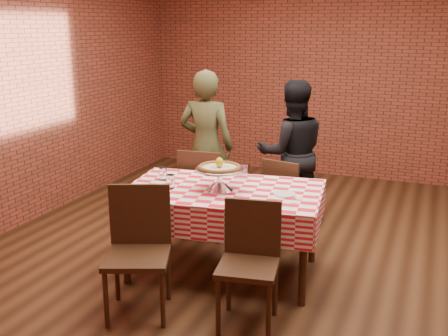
{
  "coord_description": "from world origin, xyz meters",
  "views": [
    {
      "loc": [
        1.28,
        -4.39,
        2.09
      ],
      "look_at": [
        -0.34,
        -0.38,
        0.92
      ],
      "focal_mm": 42.83,
      "sensor_mm": 36.0,
      "label": 1
    }
  ],
  "objects_px": {
    "water_glass_left": "(170,181)",
    "condiment_caddy": "(243,171)",
    "chair_far_right": "(287,200)",
    "diner_black": "(292,153)",
    "chair_near_left": "(137,255)",
    "chair_far_left": "(206,192)",
    "pizza_stand": "(219,179)",
    "diner_olive": "(206,146)",
    "table": "(223,231)",
    "pizza": "(219,168)",
    "water_glass_right": "(163,174)",
    "chair_near_right": "(248,268)"
  },
  "relations": [
    {
      "from": "condiment_caddy",
      "to": "chair_near_left",
      "type": "bearing_deg",
      "value": -113.38
    },
    {
      "from": "pizza_stand",
      "to": "diner_olive",
      "type": "height_order",
      "value": "diner_olive"
    },
    {
      "from": "pizza_stand",
      "to": "condiment_caddy",
      "type": "xyz_separation_m",
      "value": [
        0.07,
        0.38,
        -0.02
      ]
    },
    {
      "from": "chair_far_right",
      "to": "pizza",
      "type": "bearing_deg",
      "value": 80.37
    },
    {
      "from": "water_glass_left",
      "to": "water_glass_right",
      "type": "distance_m",
      "value": 0.25
    },
    {
      "from": "water_glass_left",
      "to": "chair_far_left",
      "type": "distance_m",
      "value": 0.94
    },
    {
      "from": "chair_far_right",
      "to": "chair_near_left",
      "type": "bearing_deg",
      "value": 80.66
    },
    {
      "from": "pizza_stand",
      "to": "condiment_caddy",
      "type": "relative_size",
      "value": 2.97
    },
    {
      "from": "pizza_stand",
      "to": "chair_near_right",
      "type": "height_order",
      "value": "pizza_stand"
    },
    {
      "from": "chair_far_left",
      "to": "pizza_stand",
      "type": "bearing_deg",
      "value": 115.41
    },
    {
      "from": "chair_near_right",
      "to": "diner_olive",
      "type": "distance_m",
      "value": 2.24
    },
    {
      "from": "condiment_caddy",
      "to": "diner_olive",
      "type": "relative_size",
      "value": 0.08
    },
    {
      "from": "water_glass_right",
      "to": "chair_near_right",
      "type": "relative_size",
      "value": 0.13
    },
    {
      "from": "pizza_stand",
      "to": "water_glass_right",
      "type": "distance_m",
      "value": 0.58
    },
    {
      "from": "pizza",
      "to": "chair_near_left",
      "type": "height_order",
      "value": "pizza"
    },
    {
      "from": "table",
      "to": "condiment_caddy",
      "type": "distance_m",
      "value": 0.57
    },
    {
      "from": "water_glass_right",
      "to": "chair_near_right",
      "type": "distance_m",
      "value": 1.37
    },
    {
      "from": "pizza_stand",
      "to": "diner_olive",
      "type": "distance_m",
      "value": 1.37
    },
    {
      "from": "chair_far_left",
      "to": "chair_far_right",
      "type": "relative_size",
      "value": 1.07
    },
    {
      "from": "chair_near_right",
      "to": "diner_olive",
      "type": "height_order",
      "value": "diner_olive"
    },
    {
      "from": "table",
      "to": "diner_black",
      "type": "height_order",
      "value": "diner_black"
    },
    {
      "from": "pizza_stand",
      "to": "chair_far_right",
      "type": "relative_size",
      "value": 0.48
    },
    {
      "from": "condiment_caddy",
      "to": "diner_black",
      "type": "xyz_separation_m",
      "value": [
        0.16,
        1.07,
        -0.06
      ]
    },
    {
      "from": "water_glass_left",
      "to": "chair_near_left",
      "type": "bearing_deg",
      "value": -82.45
    },
    {
      "from": "table",
      "to": "chair_near_left",
      "type": "bearing_deg",
      "value": -110.45
    },
    {
      "from": "table",
      "to": "condiment_caddy",
      "type": "xyz_separation_m",
      "value": [
        0.05,
        0.34,
        0.45
      ]
    },
    {
      "from": "pizza_stand",
      "to": "chair_near_left",
      "type": "distance_m",
      "value": 0.96
    },
    {
      "from": "water_glass_left",
      "to": "chair_near_left",
      "type": "distance_m",
      "value": 0.81
    },
    {
      "from": "water_glass_right",
      "to": "condiment_caddy",
      "type": "relative_size",
      "value": 0.83
    },
    {
      "from": "table",
      "to": "chair_far_right",
      "type": "relative_size",
      "value": 1.88
    },
    {
      "from": "pizza",
      "to": "water_glass_left",
      "type": "bearing_deg",
      "value": -164.97
    },
    {
      "from": "table",
      "to": "chair_near_right",
      "type": "height_order",
      "value": "chair_near_right"
    },
    {
      "from": "pizza",
      "to": "chair_far_right",
      "type": "bearing_deg",
      "value": 69.27
    },
    {
      "from": "chair_far_left",
      "to": "diner_olive",
      "type": "relative_size",
      "value": 0.56
    },
    {
      "from": "condiment_caddy",
      "to": "chair_near_left",
      "type": "distance_m",
      "value": 1.32
    },
    {
      "from": "table",
      "to": "chair_near_right",
      "type": "relative_size",
      "value": 1.81
    },
    {
      "from": "table",
      "to": "pizza",
      "type": "relative_size",
      "value": 4.56
    },
    {
      "from": "water_glass_left",
      "to": "condiment_caddy",
      "type": "bearing_deg",
      "value": 46.03
    },
    {
      "from": "chair_far_left",
      "to": "diner_black",
      "type": "relative_size",
      "value": 0.6
    },
    {
      "from": "chair_near_left",
      "to": "table",
      "type": "bearing_deg",
      "value": 47.45
    },
    {
      "from": "chair_near_right",
      "to": "pizza_stand",
      "type": "bearing_deg",
      "value": 116.33
    },
    {
      "from": "chair_near_right",
      "to": "diner_olive",
      "type": "xyz_separation_m",
      "value": [
        -1.15,
        1.89,
        0.37
      ]
    },
    {
      "from": "pizza_stand",
      "to": "table",
      "type": "bearing_deg",
      "value": 63.11
    },
    {
      "from": "pizza_stand",
      "to": "chair_far_left",
      "type": "distance_m",
      "value": 0.98
    },
    {
      "from": "table",
      "to": "chair_far_right",
      "type": "bearing_deg",
      "value": 69.55
    },
    {
      "from": "table",
      "to": "chair_near_left",
      "type": "xyz_separation_m",
      "value": [
        -0.32,
        -0.87,
        0.1
      ]
    },
    {
      "from": "condiment_caddy",
      "to": "chair_far_right",
      "type": "xyz_separation_m",
      "value": [
        0.27,
        0.52,
        -0.4
      ]
    },
    {
      "from": "chair_near_left",
      "to": "chair_far_left",
      "type": "distance_m",
      "value": 1.6
    },
    {
      "from": "chair_far_right",
      "to": "diner_black",
      "type": "bearing_deg",
      "value": -67.19
    },
    {
      "from": "chair_near_left",
      "to": "chair_near_right",
      "type": "xyz_separation_m",
      "value": [
        0.8,
        0.14,
        -0.03
      ]
    }
  ]
}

